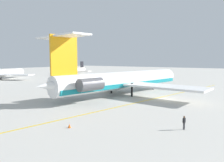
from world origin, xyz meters
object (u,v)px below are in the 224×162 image
at_px(airliner_mid_right, 72,70).
at_px(ground_crew_near_nose, 184,121).
at_px(airliner_mid_left, 2,73).
at_px(safety_cone_wingtip, 69,126).
at_px(main_jetliner, 121,80).

relative_size(airliner_mid_right, ground_crew_near_nose, 14.29).
distance_m(airliner_mid_right, ground_crew_near_nose, 112.88).
relative_size(airliner_mid_left, safety_cone_wingtip, 54.26).
relative_size(airliner_mid_left, airliner_mid_right, 1.17).
distance_m(main_jetliner, safety_cone_wingtip, 28.07).
height_order(main_jetliner, airliner_mid_right, main_jetliner).
relative_size(main_jetliner, ground_crew_near_nose, 26.19).
bearing_deg(safety_cone_wingtip, airliner_mid_right, 44.71).
xyz_separation_m(main_jetliner, airliner_mid_right, (50.65, 67.85, -1.49)).
relative_size(main_jetliner, safety_cone_wingtip, 85.17).
xyz_separation_m(ground_crew_near_nose, safety_cone_wingtip, (-7.79, 12.66, -0.86)).
relative_size(main_jetliner, airliner_mid_left, 1.57).
bearing_deg(main_jetliner, safety_cone_wingtip, -151.51).
xyz_separation_m(airliner_mid_right, safety_cone_wingtip, (-77.16, -76.38, -1.97)).
bearing_deg(main_jetliner, ground_crew_near_nose, -120.82).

